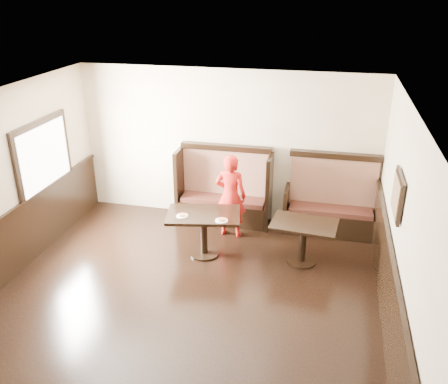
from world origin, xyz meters
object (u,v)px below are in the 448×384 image
(booth_main, at_px, (224,194))
(booth_neighbor, at_px, (331,207))
(table_neighbor, at_px, (304,233))
(table_main, at_px, (204,223))
(child, at_px, (231,196))

(booth_main, relative_size, booth_neighbor, 1.06)
(table_neighbor, bearing_deg, table_main, -170.52)
(table_main, relative_size, child, 0.85)
(table_main, bearing_deg, booth_neighbor, 21.93)
(table_main, distance_m, table_neighbor, 1.60)
(booth_main, bearing_deg, booth_neighbor, -0.05)
(booth_neighbor, bearing_deg, table_neighbor, -108.80)
(booth_main, relative_size, table_neighbor, 1.64)
(booth_neighbor, distance_m, table_neighbor, 1.24)
(table_main, xyz_separation_m, table_neighbor, (1.60, 0.11, -0.04))
(table_main, height_order, table_neighbor, table_main)
(table_neighbor, relative_size, child, 0.71)
(booth_main, bearing_deg, child, -66.74)
(table_main, relative_size, table_neighbor, 1.20)
(table_neighbor, xyz_separation_m, child, (-1.31, 0.63, 0.23))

